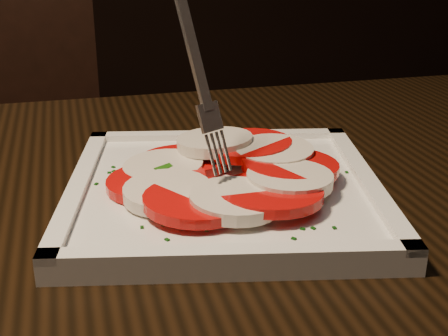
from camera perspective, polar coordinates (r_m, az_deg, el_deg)
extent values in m
cube|color=black|center=(0.49, -9.01, -7.86)|extent=(1.22, 0.83, 0.04)
cylinder|color=black|center=(1.14, 18.94, -12.39)|extent=(0.06, 0.06, 0.71)
cylinder|color=black|center=(1.42, -11.20, -11.33)|extent=(0.04, 0.04, 0.41)
cube|color=white|center=(0.53, 0.00, -2.27)|extent=(0.31, 0.31, 0.01)
cylinder|color=#CC0407|center=(0.56, -3.59, 0.62)|extent=(0.08, 0.08, 0.01)
cylinder|color=beige|center=(0.54, -5.57, -0.06)|extent=(0.07, 0.07, 0.01)
cylinder|color=#CC0407|center=(0.52, -6.22, -1.23)|extent=(0.08, 0.08, 0.01)
cylinder|color=beige|center=(0.49, -5.19, -2.22)|extent=(0.07, 0.07, 0.01)
cylinder|color=#CC0407|center=(0.47, -2.51, -3.06)|extent=(0.08, 0.08, 0.01)
cylinder|color=beige|center=(0.47, 1.04, -2.99)|extent=(0.07, 0.07, 0.01)
cylinder|color=#CC0407|center=(0.48, 4.22, -2.37)|extent=(0.08, 0.08, 0.01)
cylinder|color=beige|center=(0.50, 6.03, -1.04)|extent=(0.07, 0.07, 0.01)
cylinder|color=#CC0407|center=(0.53, 6.07, 0.20)|extent=(0.08, 0.08, 0.01)
cylinder|color=beige|center=(0.55, 4.60, 1.43)|extent=(0.07, 0.07, 0.01)
cylinder|color=#CC0407|center=(0.57, 2.09, 2.06)|extent=(0.08, 0.08, 0.01)
cylinder|color=beige|center=(0.57, -0.85, 2.38)|extent=(0.07, 0.07, 0.02)
cube|color=#1E590F|center=(0.56, 3.99, 1.13)|extent=(0.02, 0.03, 0.00)
cube|color=#1E590F|center=(0.54, 4.16, 0.56)|extent=(0.03, 0.03, 0.00)
cube|color=#1E590F|center=(0.57, 2.29, 1.68)|extent=(0.03, 0.04, 0.00)
cube|color=#1E590F|center=(0.54, -4.93, 0.26)|extent=(0.03, 0.03, 0.00)
cube|color=#1E590F|center=(0.55, 3.73, 0.66)|extent=(0.03, 0.04, 0.00)
cube|color=#1E590F|center=(0.51, -3.53, -0.85)|extent=(0.04, 0.03, 0.00)
cube|color=#1E590F|center=(0.55, 6.13, 0.56)|extent=(0.03, 0.03, 0.00)
cube|color=#0A3609|center=(0.63, -3.01, 2.42)|extent=(0.00, 0.00, 0.00)
cube|color=#0A3609|center=(0.56, -10.44, -0.41)|extent=(0.00, 0.00, 0.00)
cube|color=#0A3609|center=(0.46, 8.17, -5.47)|extent=(0.00, 0.00, 0.00)
cube|color=#0A3609|center=(0.50, -8.96, -2.74)|extent=(0.00, 0.00, 0.00)
cube|color=#0A3609|center=(0.46, -5.51, -5.18)|extent=(0.00, 0.00, 0.00)
cube|color=#0A3609|center=(0.56, -10.04, -0.28)|extent=(0.00, 0.00, 0.00)
cube|color=#0A3609|center=(0.60, 5.79, 1.38)|extent=(0.00, 0.00, 0.00)
cube|color=#0A3609|center=(0.55, 8.52, -0.64)|extent=(0.00, 0.00, 0.00)
cube|color=#0A3609|center=(0.53, -11.60, -1.44)|extent=(0.00, 0.00, 0.00)
cube|color=#0A3609|center=(0.48, 6.83, -4.12)|extent=(0.00, 0.00, 0.00)
cube|color=#0A3609|center=(0.61, 3.83, 1.79)|extent=(0.00, 0.00, 0.00)
cube|color=#0A3609|center=(0.46, -7.51, -5.39)|extent=(0.00, 0.00, 0.00)
cube|color=#0A3609|center=(0.57, -6.60, 0.43)|extent=(0.00, 0.00, 0.00)
cube|color=#0A3609|center=(0.60, -4.82, 1.68)|extent=(0.00, 0.00, 0.00)
cube|color=#0A3609|center=(0.44, 6.39, -6.43)|extent=(0.00, 0.00, 0.00)
cube|color=#0A3609|center=(0.46, 10.07, -5.41)|extent=(0.00, 0.00, 0.00)
cube|color=#0A3609|center=(0.44, -5.23, -6.54)|extent=(0.00, 0.00, 0.00)
cube|color=#0A3609|center=(0.61, -5.59, 1.79)|extent=(0.00, 0.00, 0.00)
cube|color=#0A3609|center=(0.56, 11.16, -0.38)|extent=(0.00, 0.00, 0.00)
cube|color=#0A3609|center=(0.45, 7.20, -5.54)|extent=(0.00, 0.00, 0.00)
cube|color=#0A3609|center=(0.57, -10.08, 0.08)|extent=(0.00, 0.00, 0.00)
cube|color=#0A3609|center=(0.61, -0.94, 1.79)|extent=(0.00, 0.00, 0.00)
cube|color=#0A3609|center=(0.45, -1.58, -5.69)|extent=(0.00, 0.00, 0.00)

